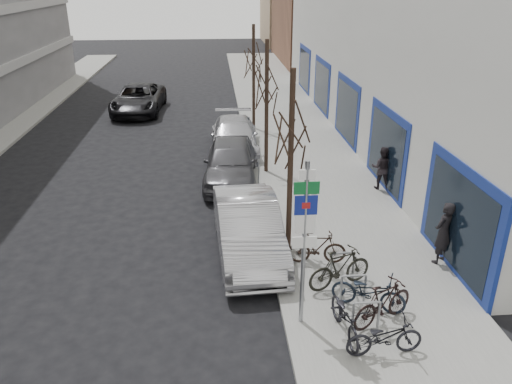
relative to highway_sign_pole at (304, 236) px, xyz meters
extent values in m
plane|color=black|center=(-2.40, 0.01, -2.46)|extent=(120.00, 120.00, 0.00)
cube|color=slate|center=(2.10, 10.01, -2.38)|extent=(5.00, 70.00, 0.15)
cube|color=brown|center=(10.60, 40.01, 1.54)|extent=(12.00, 14.00, 8.00)
cube|color=#937A5B|center=(11.10, 55.01, 2.04)|extent=(13.00, 12.00, 9.00)
cylinder|color=gray|center=(0.00, 0.01, -0.36)|extent=(0.10, 0.10, 4.20)
cube|color=white|center=(0.00, -0.02, 1.44)|extent=(0.35, 0.03, 0.22)
cube|color=#0C5926|center=(0.00, -0.02, 1.14)|extent=(0.55, 0.03, 0.28)
cube|color=navy|center=(0.00, -0.02, 0.74)|extent=(0.50, 0.03, 0.45)
cube|color=maroon|center=(0.00, -0.03, 0.74)|extent=(0.18, 0.02, 0.14)
cube|color=white|center=(0.00, -0.02, 0.29)|extent=(0.45, 0.03, 0.45)
cube|color=white|center=(0.00, -0.02, -0.16)|extent=(0.55, 0.03, 0.28)
cylinder|color=gray|center=(1.10, -0.49, -1.91)|extent=(0.06, 0.06, 0.80)
cylinder|color=gray|center=(1.70, -0.49, -1.91)|extent=(0.06, 0.06, 0.80)
cylinder|color=gray|center=(1.40, -0.49, -1.51)|extent=(0.60, 0.06, 0.06)
cylinder|color=gray|center=(1.10, 0.61, -1.91)|extent=(0.06, 0.06, 0.80)
cylinder|color=gray|center=(1.70, 0.61, -1.91)|extent=(0.06, 0.06, 0.80)
cylinder|color=gray|center=(1.40, 0.61, -1.51)|extent=(0.60, 0.06, 0.06)
cylinder|color=gray|center=(1.10, 1.71, -1.91)|extent=(0.06, 0.06, 0.80)
cylinder|color=gray|center=(1.70, 1.71, -1.91)|extent=(0.06, 0.06, 0.80)
cylinder|color=gray|center=(1.40, 1.71, -1.51)|extent=(0.60, 0.06, 0.06)
cylinder|color=black|center=(0.20, 3.51, 0.29)|extent=(0.16, 0.16, 5.50)
cylinder|color=black|center=(0.20, 10.01, 0.29)|extent=(0.16, 0.16, 5.50)
cylinder|color=black|center=(0.20, 16.51, 0.29)|extent=(0.16, 0.16, 5.50)
cylinder|color=gray|center=(-0.25, 3.01, -1.76)|extent=(0.05, 0.05, 1.10)
cube|color=#3F3F44|center=(-0.25, 3.01, -1.13)|extent=(0.10, 0.08, 0.18)
cylinder|color=gray|center=(-0.25, 8.51, -1.76)|extent=(0.05, 0.05, 1.10)
cube|color=#3F3F44|center=(-0.25, 8.51, -1.13)|extent=(0.10, 0.08, 0.18)
cylinder|color=gray|center=(-0.25, 14.01, -1.76)|extent=(0.05, 0.05, 1.10)
cube|color=#3F3F44|center=(-0.25, 14.01, -1.13)|extent=(0.10, 0.08, 0.18)
imported|color=black|center=(0.92, -0.53, -1.77)|extent=(0.69, 1.81, 1.08)
imported|color=black|center=(1.89, -0.19, -1.75)|extent=(1.87, 1.33, 1.11)
imported|color=black|center=(1.72, 0.39, -1.75)|extent=(1.87, 1.31, 1.11)
imported|color=black|center=(1.24, 1.36, -1.74)|extent=(1.94, 1.15, 1.13)
imported|color=black|center=(1.59, -1.24, -1.79)|extent=(1.72, 0.60, 1.04)
imported|color=black|center=(0.89, 2.57, -1.80)|extent=(1.70, 0.67, 1.01)
imported|color=#ABABB0|center=(-1.00, 3.53, -1.61)|extent=(2.08, 5.23, 1.69)
imported|color=#47464B|center=(-1.31, 9.30, -1.60)|extent=(2.40, 5.17, 1.71)
imported|color=#ABABB0|center=(-1.00, 12.94, -1.68)|extent=(2.32, 5.41, 1.55)
imported|color=black|center=(-6.48, 21.10, -1.63)|extent=(3.01, 6.05, 1.65)
imported|color=black|center=(4.40, 2.34, -1.38)|extent=(0.81, 0.74, 1.86)
imported|color=black|center=(4.40, 7.77, -1.46)|extent=(0.74, 0.63, 1.70)
camera|label=1|loc=(-1.87, -9.53, 5.23)|focal=35.00mm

